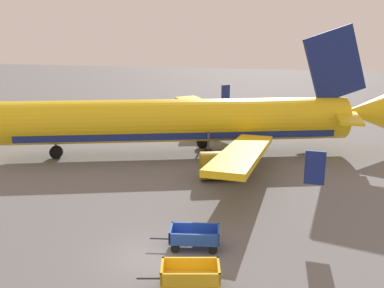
% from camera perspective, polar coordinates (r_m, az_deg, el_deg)
% --- Properties ---
extents(ground_plane, '(220.00, 220.00, 0.00)m').
position_cam_1_polar(ground_plane, '(21.65, -5.76, -14.75)').
color(ground_plane, slate).
extents(airplane, '(36.66, 29.81, 11.34)m').
position_cam_1_polar(airplane, '(37.32, -0.43, 3.04)').
color(airplane, yellow).
rests_on(airplane, ground).
extents(baggage_cart_nearest, '(3.62, 1.95, 1.07)m').
position_cam_1_polar(baggage_cart_nearest, '(19.01, -0.26, -17.11)').
color(baggage_cart_nearest, gold).
rests_on(baggage_cart_nearest, ground).
extents(baggage_cart_second_in_row, '(3.62, 1.80, 1.07)m').
position_cam_1_polar(baggage_cart_second_in_row, '(22.06, 0.33, -12.30)').
color(baggage_cart_second_in_row, '#234CB2').
rests_on(baggage_cart_second_in_row, ground).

